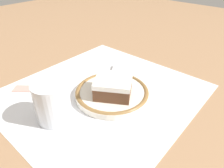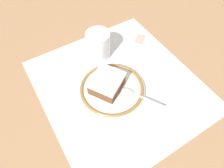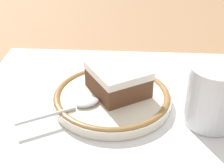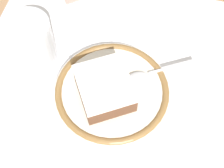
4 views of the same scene
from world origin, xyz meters
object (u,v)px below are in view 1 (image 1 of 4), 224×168
(cup, at_px, (53,104))
(cake_slice, at_px, (112,87))
(plate, at_px, (112,92))
(sugar_packet, at_px, (23,88))
(spoon, at_px, (112,76))

(cup, bearing_deg, cake_slice, 159.30)
(cup, bearing_deg, plate, 164.99)
(plate, relative_size, cup, 2.07)
(cake_slice, relative_size, sugar_packet, 2.28)
(sugar_packet, bearing_deg, cake_slice, 120.37)
(spoon, height_order, sugar_packet, spoon)
(cup, bearing_deg, spoon, -179.01)
(plate, height_order, spoon, spoon)
(spoon, relative_size, cup, 1.29)
(cake_slice, relative_size, cup, 1.27)
(plate, xyz_separation_m, spoon, (-0.05, -0.04, 0.01))
(spoon, distance_m, sugar_packet, 0.24)
(cake_slice, xyz_separation_m, spoon, (-0.06, -0.05, -0.02))
(plate, height_order, cake_slice, cake_slice)
(sugar_packet, bearing_deg, cup, 86.41)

